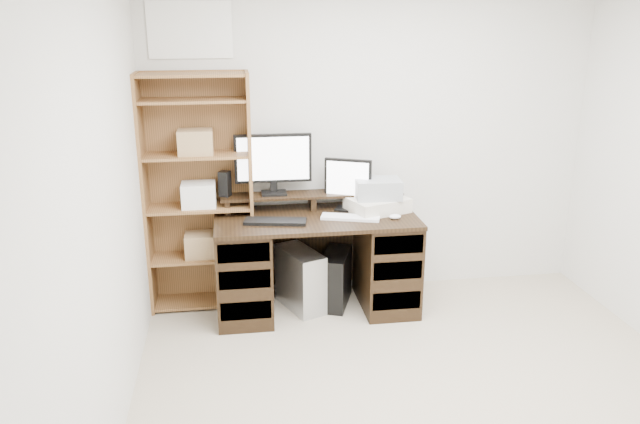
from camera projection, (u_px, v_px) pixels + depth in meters
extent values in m
cube|color=silver|center=(371.00, 139.00, 4.91)|extent=(3.50, 0.02, 2.50)
cube|color=silver|center=(85.00, 236.00, 2.77)|extent=(0.02, 4.00, 2.50)
cube|color=white|center=(190.00, 30.00, 4.45)|extent=(0.60, 0.01, 0.40)
cube|color=black|center=(316.00, 219.00, 4.64)|extent=(1.50, 0.70, 0.03)
cube|color=black|center=(244.00, 269.00, 4.67)|extent=(0.40, 0.66, 0.72)
cube|color=black|center=(386.00, 261.00, 4.83)|extent=(0.40, 0.66, 0.72)
cube|color=black|center=(310.00, 245.00, 5.05)|extent=(1.48, 0.02, 0.65)
cube|color=black|center=(246.00, 311.00, 4.42)|extent=(0.36, 0.01, 0.14)
cube|color=black|center=(245.00, 279.00, 4.35)|extent=(0.36, 0.01, 0.14)
cube|color=black|center=(244.00, 253.00, 4.29)|extent=(0.36, 0.01, 0.14)
cube|color=black|center=(397.00, 301.00, 4.57)|extent=(0.36, 0.01, 0.14)
cube|color=black|center=(398.00, 270.00, 4.50)|extent=(0.36, 0.01, 0.14)
cube|color=black|center=(399.00, 245.00, 4.44)|extent=(0.36, 0.01, 0.14)
cube|color=black|center=(227.00, 205.00, 4.73)|extent=(0.04, 0.20, 0.10)
cube|color=black|center=(312.00, 202.00, 4.82)|extent=(0.04, 0.20, 0.10)
cube|color=black|center=(394.00, 198.00, 4.91)|extent=(0.04, 0.20, 0.10)
cube|color=black|center=(312.00, 194.00, 4.80)|extent=(1.40, 0.22, 0.02)
cube|color=black|center=(274.00, 193.00, 4.77)|extent=(0.19, 0.15, 0.02)
cube|color=black|center=(274.00, 185.00, 4.77)|extent=(0.05, 0.03, 0.11)
cube|color=black|center=(273.00, 158.00, 4.71)|extent=(0.58, 0.04, 0.37)
cube|color=white|center=(273.00, 159.00, 4.69)|extent=(0.54, 0.01, 0.33)
cube|color=black|center=(347.00, 209.00, 4.79)|extent=(0.21, 0.19, 0.02)
cube|color=black|center=(348.00, 201.00, 4.79)|extent=(0.06, 0.05, 0.10)
cube|color=black|center=(348.00, 179.00, 4.74)|extent=(0.34, 0.18, 0.31)
cube|color=white|center=(347.00, 180.00, 4.72)|extent=(0.30, 0.13, 0.28)
cube|color=black|center=(225.00, 184.00, 4.70)|extent=(0.10, 0.10, 0.19)
cube|color=black|center=(275.00, 221.00, 4.49)|extent=(0.47, 0.23, 0.02)
cube|color=white|center=(350.00, 217.00, 4.58)|extent=(0.45, 0.25, 0.02)
ellipsoid|color=white|center=(395.00, 217.00, 4.58)|extent=(0.10, 0.07, 0.04)
cube|color=beige|center=(377.00, 205.00, 4.74)|extent=(0.51, 0.45, 0.11)
cube|color=#969CA0|center=(378.00, 189.00, 4.71)|extent=(0.35, 0.26, 0.15)
cube|color=#AEB1B5|center=(300.00, 279.00, 4.81)|extent=(0.37, 0.51, 0.47)
cube|color=black|center=(336.00, 278.00, 4.87)|extent=(0.32, 0.46, 0.43)
cube|color=#19FF33|center=(331.00, 278.00, 4.65)|extent=(0.01, 0.01, 0.01)
cube|color=#905F32|center=(145.00, 197.00, 4.60)|extent=(0.02, 0.30, 1.80)
cube|color=#905F32|center=(251.00, 193.00, 4.71)|extent=(0.02, 0.30, 1.80)
cube|color=#905F32|center=(199.00, 190.00, 4.79)|extent=(0.80, 0.01, 1.80)
cube|color=#905F32|center=(205.00, 300.00, 4.92)|extent=(0.75, 0.28, 0.02)
cube|color=#905F32|center=(203.00, 257.00, 4.81)|extent=(0.75, 0.28, 0.02)
cube|color=#905F32|center=(200.00, 207.00, 4.69)|extent=(0.75, 0.28, 0.02)
cube|color=#905F32|center=(196.00, 155.00, 4.56)|extent=(0.75, 0.28, 0.02)
cube|color=#905F32|center=(193.00, 100.00, 4.44)|extent=(0.75, 0.28, 0.02)
cube|color=#905F32|center=(191.00, 75.00, 4.39)|extent=(0.75, 0.28, 0.02)
cube|color=#A07F54|center=(202.00, 245.00, 4.78)|extent=(0.25, 0.20, 0.18)
cube|color=white|center=(199.00, 195.00, 4.65)|extent=(0.25, 0.20, 0.18)
cube|color=#A07F54|center=(196.00, 142.00, 4.53)|extent=(0.25, 0.20, 0.18)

